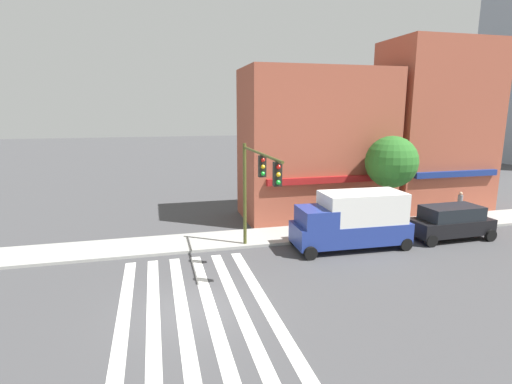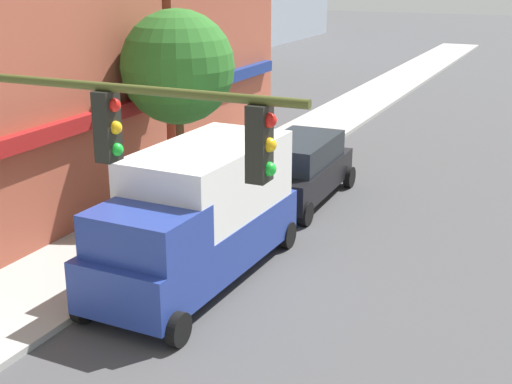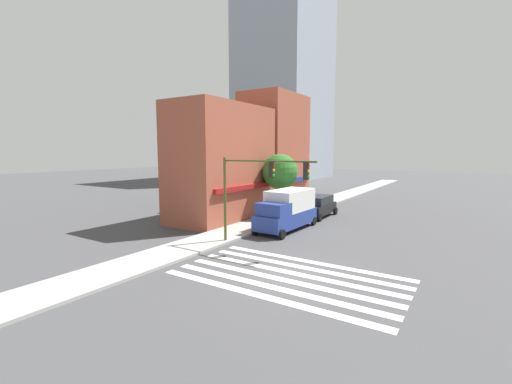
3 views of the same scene
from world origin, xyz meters
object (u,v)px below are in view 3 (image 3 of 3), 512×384
pedestrian_orange_vest (275,207)px  pedestrian_grey_coat (302,198)px  street_tree (280,172)px  box_truck_blue (287,209)px  traffic_signal (257,182)px  suv_black (318,206)px

pedestrian_orange_vest → pedestrian_grey_coat: 6.35m
pedestrian_orange_vest → street_tree: size_ratio=0.31×
box_truck_blue → pedestrian_orange_vest: size_ratio=3.54×
pedestrian_orange_vest → pedestrian_grey_coat: bearing=-124.2°
pedestrian_grey_coat → box_truck_blue: bearing=47.5°
pedestrian_grey_coat → street_tree: 6.58m
box_truck_blue → street_tree: bearing=36.9°
traffic_signal → suv_black: traffic_signal is taller
suv_black → pedestrian_orange_vest: suv_black is taller
suv_black → street_tree: street_tree is taller
traffic_signal → street_tree: street_tree is taller
box_truck_blue → pedestrian_orange_vest: box_truck_blue is taller
box_truck_blue → pedestrian_grey_coat: 10.31m
traffic_signal → street_tree: size_ratio=1.15×
traffic_signal → pedestrian_orange_vest: (8.87, 3.80, -3.08)m
box_truck_blue → traffic_signal: bearing=-170.2°
pedestrian_grey_coat → suv_black: bearing=72.1°
traffic_signal → suv_black: 12.13m
traffic_signal → box_truck_blue: size_ratio=1.03×
pedestrian_grey_coat → street_tree: street_tree is taller
traffic_signal → suv_black: bearing=3.8°
suv_black → street_tree: bearing=127.6°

